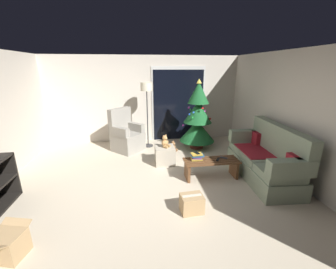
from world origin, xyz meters
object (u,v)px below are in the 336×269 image
Objects in this scene: cardboard_box_taped_mid_floor at (192,204)px; cardboard_box_open_near_shelf at (7,245)px; remote_black at (218,159)px; floor_lamp at (147,93)px; christmas_tree at (198,119)px; book_stack at (197,156)px; cell_phone at (197,153)px; armchair at (126,136)px; coffee_table at (211,166)px; ottoman at (165,155)px; remote_graphite at (224,158)px; teddy_bear_honey at (165,142)px; teddy_bear_chestnut_by_tree at (173,147)px; couch at (266,159)px.

cardboard_box_open_near_shelf is (-2.36, -0.53, 0.02)m from cardboard_box_taped_mid_floor.
cardboard_box_open_near_shelf is at bearing -122.05° from remote_black.
christmas_tree is at bearing -13.94° from floor_lamp.
remote_black is at bearing -10.94° from book_stack.
cell_phone is 2.29m from armchair.
christmas_tree reaches higher than book_stack.
coffee_table is at bearing -157.40° from remote_black.
ottoman is at bearing 47.66° from cardboard_box_open_near_shelf.
armchair is 2.57× the size of ottoman.
armchair is 3.62m from cardboard_box_open_near_shelf.
floor_lamp reaches higher than armchair.
cell_phone is 1.74m from christmas_tree.
cell_phone is at bearing 90.52° from book_stack.
cell_phone reaches higher than ottoman.
cardboard_box_open_near_shelf is at bearing -132.34° from ottoman.
remote_graphite is 0.09× the size of floor_lamp.
cardboard_box_open_near_shelf is (-1.83, -3.62, -1.35)m from floor_lamp.
armchair is 1.39m from teddy_bear_honey.
coffee_table is 3.86× the size of teddy_bear_chestnut_by_tree.
teddy_bear_honey is (0.01, -0.01, 0.33)m from ottoman.
remote_graphite is 2.71m from floor_lamp.
floor_lamp is (-0.89, 2.00, 1.05)m from book_stack.
couch is 12.70× the size of remote_black.
floor_lamp is 4.94× the size of cardboard_box_taped_mid_floor.
remote_graphite reaches higher than teddy_bear_chestnut_by_tree.
cardboard_box_open_near_shelf is at bearing -160.70° from couch.
armchair is at bearing 134.00° from coffee_table.
cell_phone is (-0.41, 0.10, 0.13)m from remote_black.
cardboard_box_taped_mid_floor is at bearing -106.40° from christmas_tree.
cell_phone reaches higher than remote_graphite.
couch reaches higher than ottoman.
couch reaches higher than cell_phone.
book_stack is 0.14× the size of floor_lamp.
ottoman reaches higher than cardboard_box_taped_mid_floor.
christmas_tree reaches higher than cardboard_box_taped_mid_floor.
ottoman is (-0.97, 0.82, -0.19)m from remote_black.
coffee_table is 0.35m from book_stack.
coffee_table is at bearing -33.74° from cell_phone.
christmas_tree is at bearing -3.03° from armchair.
teddy_bear_honey is at bearing 96.22° from remote_graphite.
teddy_bear_honey is (-1.92, 0.93, 0.13)m from couch.
couch reaches higher than remote_graphite.
cardboard_box_open_near_shelf is (-4.09, -1.43, -0.24)m from couch.
floor_lamp reaches higher than couch.
teddy_bear_chestnut_by_tree and cardboard_box_taped_mid_floor have the same top height.
cell_phone is 0.13× the size of armchair.
remote_black is 0.43× the size of cardboard_box_taped_mid_floor.
cardboard_box_open_near_shelf is at bearing -110.12° from armchair.
cardboard_box_taped_mid_floor is at bearing -68.75° from armchair.
cardboard_box_taped_mid_floor is at bearing 12.73° from cardboard_box_open_near_shelf.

